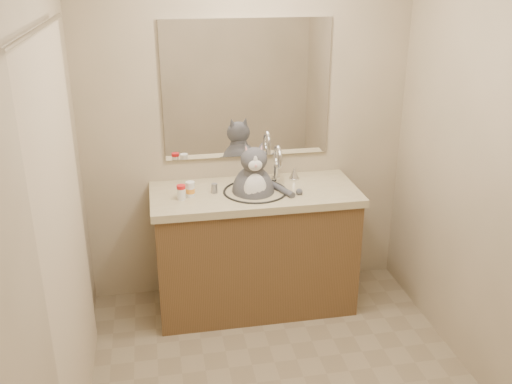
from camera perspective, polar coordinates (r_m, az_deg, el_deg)
The scene contains 8 objects.
room at distance 2.68m, azimuth 3.61°, elevation -0.43°, with size 2.22×2.52×2.42m.
vanity at distance 3.85m, azimuth -0.12°, elevation -5.48°, with size 1.34×0.59×1.12m.
mirror at distance 3.76m, azimuth -0.90°, elevation 10.19°, with size 1.10×0.02×0.90m, color white.
shower_curtain at distance 2.80m, azimuth -18.43°, elevation -4.35°, with size 0.02×1.30×1.93m.
cat at distance 3.65m, azimuth -0.23°, elevation 0.26°, with size 0.39×0.33×0.55m.
pill_bottle_redcap at distance 3.55m, azimuth -7.48°, elevation -0.03°, with size 0.06×0.06×0.09m.
pill_bottle_orange at distance 3.60m, azimuth -6.58°, elevation 0.26°, with size 0.06×0.06×0.10m.
grey_canister at distance 3.64m, azimuth -4.18°, elevation 0.38°, with size 0.05×0.05×0.06m.
Camera 1 is at (-0.62, -2.40, 2.22)m, focal length 40.00 mm.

